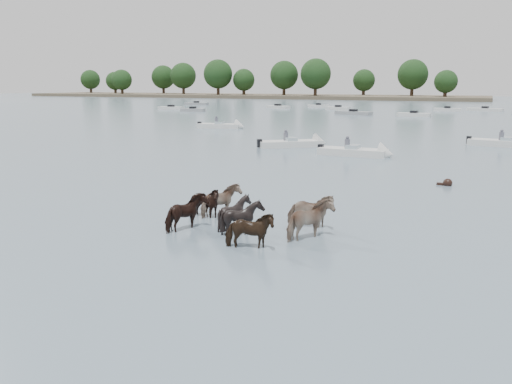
% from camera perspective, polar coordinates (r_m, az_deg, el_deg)
% --- Properties ---
extents(ground, '(400.00, 400.00, 0.00)m').
position_cam_1_polar(ground, '(16.97, -9.33, -4.82)').
color(ground, '#4D636F').
rests_on(ground, ground).
extents(shoreline, '(160.00, 30.00, 1.00)m').
position_cam_1_polar(shoreline, '(181.69, -1.95, 10.52)').
color(shoreline, '#4C4233').
rests_on(shoreline, ground).
extents(pony_herd, '(5.85, 4.31, 1.39)m').
position_cam_1_polar(pony_herd, '(17.37, -1.21, -2.48)').
color(pony_herd, black).
rests_on(pony_herd, ground).
extents(swimming_pony, '(0.72, 0.44, 0.44)m').
position_cam_1_polar(swimming_pony, '(26.59, 20.21, 0.90)').
color(swimming_pony, black).
rests_on(swimming_pony, ground).
extents(motorboat_a, '(5.26, 4.56, 1.92)m').
position_cam_1_polar(motorboat_a, '(40.57, 4.85, 5.33)').
color(motorboat_a, silver).
rests_on(motorboat_a, ground).
extents(motorboat_b, '(5.23, 1.78, 1.92)m').
position_cam_1_polar(motorboat_b, '(35.80, 11.73, 4.25)').
color(motorboat_b, silver).
rests_on(motorboat_b, ground).
extents(motorboat_f, '(5.42, 2.33, 1.92)m').
position_cam_1_polar(motorboat_f, '(57.12, -3.30, 7.24)').
color(motorboat_f, silver).
rests_on(motorboat_f, ground).
extents(distant_flotilla, '(104.86, 27.06, 0.93)m').
position_cam_1_polar(distant_flotilla, '(90.24, 17.73, 8.43)').
color(distant_flotilla, gray).
rests_on(distant_flotilla, ground).
extents(treeline, '(143.89, 22.17, 12.54)m').
position_cam_1_polar(treeline, '(180.25, -1.90, 12.54)').
color(treeline, '#382619').
rests_on(treeline, ground).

